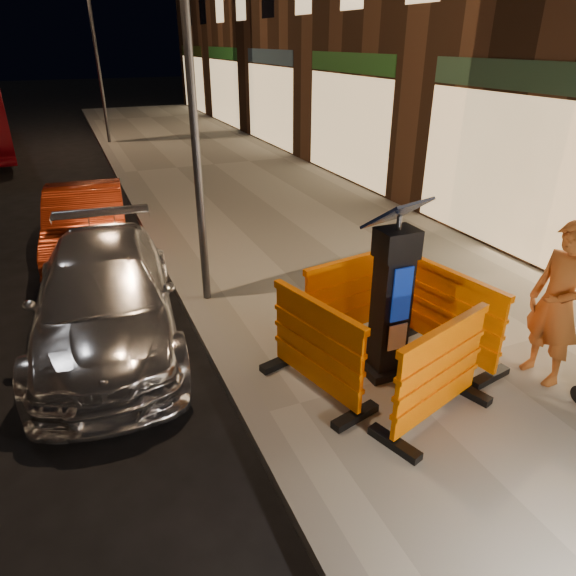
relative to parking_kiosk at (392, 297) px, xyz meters
name	(u,v)px	position (x,y,z in m)	size (l,w,h in m)	color
ground_plane	(257,426)	(-1.74, -0.15, -1.19)	(120.00, 120.00, 0.00)	black
sidewalk	(472,360)	(1.26, -0.15, -1.11)	(6.00, 60.00, 0.15)	gray
kerb	(257,420)	(-1.74, -0.15, -1.11)	(0.30, 60.00, 0.15)	slate
parking_kiosk	(392,297)	(0.00, 0.00, 0.00)	(0.66, 0.66, 2.08)	black
barrier_front	(439,374)	(0.00, -0.95, -0.46)	(1.49, 0.61, 1.16)	#F76B00
barrier_back	(349,298)	(0.00, 0.95, -0.46)	(1.49, 0.61, 1.16)	#F76B00
barrier_kerbside	(317,348)	(-0.95, 0.00, -0.46)	(1.49, 0.61, 1.16)	#F76B00
barrier_bldgside	(453,316)	(0.95, 0.00, -0.46)	(1.49, 0.61, 1.16)	#F76B00
car_silver	(112,339)	(-3.02, 2.40, -1.19)	(1.86, 4.58, 1.33)	silver
car_red	(93,256)	(-3.03, 5.78, -1.19)	(1.41, 4.05, 1.33)	#9B2810
man	(558,304)	(1.70, -0.82, -0.05)	(0.72, 0.47, 1.98)	brown
street_lamp_mid	(192,98)	(-1.49, 2.85, 1.96)	(0.12, 0.12, 6.00)	#3F3F44
street_lamp_far	(98,60)	(-1.49, 17.85, 1.96)	(0.12, 0.12, 6.00)	#3F3F44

